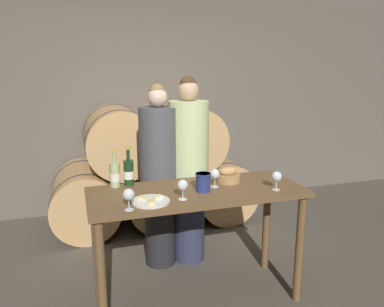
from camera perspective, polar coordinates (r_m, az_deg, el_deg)
The scene contains 15 objects.
ground_plane at distance 3.23m, azimuth 0.74°, elevation -21.07°, with size 10.00×10.00×0.00m, color #564F44.
stone_wall_back at distance 4.86m, azimuth -7.69°, elevation 10.41°, with size 10.00×0.12×3.20m.
barrel_stack at distance 4.42m, azimuth -5.94°, elevation -2.59°, with size 2.33×0.97×1.39m.
tasting_table at distance 2.87m, azimuth 0.79°, elevation -8.11°, with size 1.61×0.65×0.91m.
person_left at distance 3.39m, azimuth -5.04°, elevation -3.49°, with size 0.34×0.34×1.67m.
person_right at distance 3.45m, azimuth -0.50°, elevation -2.64°, with size 0.37×0.37×1.74m.
wine_bottle_red at distance 2.94m, azimuth -9.62°, elevation -2.84°, with size 0.08×0.08×0.31m.
wine_bottle_white at distance 2.92m, azimuth -11.68°, elevation -3.16°, with size 0.08×0.08×0.29m.
blue_crock at distance 2.77m, azimuth 1.70°, elevation -4.29°, with size 0.12×0.12×0.14m.
bread_basket at distance 3.01m, azimuth 5.53°, elevation -3.46°, with size 0.19×0.19×0.12m.
cheese_plate at distance 2.58m, azimuth -6.33°, elevation -7.20°, with size 0.26×0.26×0.04m.
wine_glass_far_left at distance 2.43m, azimuth -9.64°, elevation -6.26°, with size 0.08×0.08×0.14m.
wine_glass_left at distance 2.58m, azimuth -1.44°, elevation -4.91°, with size 0.08×0.08×0.14m.
wine_glass_center at distance 2.85m, azimuth 3.49°, elevation -3.18°, with size 0.08×0.08×0.14m.
wine_glass_right at distance 2.85m, azimuth 12.79°, elevation -3.50°, with size 0.08×0.08×0.14m.
Camera 1 is at (-0.85, -2.54, 1.81)m, focal length 35.00 mm.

